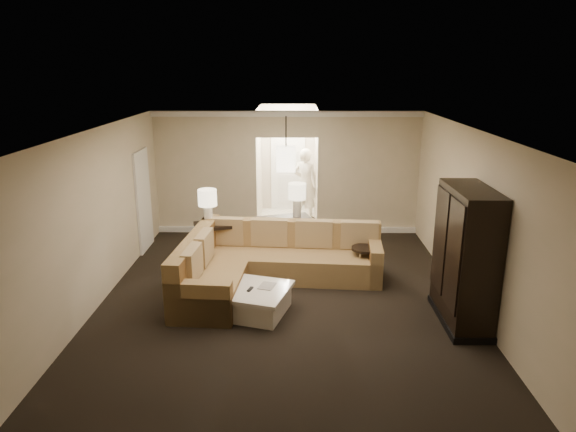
{
  "coord_description": "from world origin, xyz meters",
  "views": [
    {
      "loc": [
        0.16,
        -7.48,
        3.74
      ],
      "look_at": [
        0.06,
        1.2,
        1.2
      ],
      "focal_mm": 32.0,
      "sensor_mm": 36.0,
      "label": 1
    }
  ],
  "objects_px": {
    "coffee_table": "(255,300)",
    "console_table": "(254,237)",
    "person": "(305,180)",
    "armoire": "(465,260)",
    "drink_table": "(365,256)",
    "sectional_sofa": "(264,263)"
  },
  "relations": [
    {
      "from": "console_table",
      "to": "armoire",
      "type": "relative_size",
      "value": 1.11
    },
    {
      "from": "sectional_sofa",
      "to": "armoire",
      "type": "xyz_separation_m",
      "value": [
        3.05,
        -1.35,
        0.6
      ]
    },
    {
      "from": "person",
      "to": "armoire",
      "type": "bearing_deg",
      "value": 136.42
    },
    {
      "from": "console_table",
      "to": "drink_table",
      "type": "relative_size",
      "value": 3.78
    },
    {
      "from": "drink_table",
      "to": "sectional_sofa",
      "type": "bearing_deg",
      "value": -173.0
    },
    {
      "from": "coffee_table",
      "to": "person",
      "type": "height_order",
      "value": "person"
    },
    {
      "from": "console_table",
      "to": "drink_table",
      "type": "bearing_deg",
      "value": -38.51
    },
    {
      "from": "console_table",
      "to": "drink_table",
      "type": "distance_m",
      "value": 2.21
    },
    {
      "from": "armoire",
      "to": "console_table",
      "type": "bearing_deg",
      "value": 144.29
    },
    {
      "from": "coffee_table",
      "to": "person",
      "type": "bearing_deg",
      "value": 80.39
    },
    {
      "from": "armoire",
      "to": "person",
      "type": "bearing_deg",
      "value": 112.08
    },
    {
      "from": "console_table",
      "to": "person",
      "type": "bearing_deg",
      "value": 54.02
    },
    {
      "from": "sectional_sofa",
      "to": "console_table",
      "type": "height_order",
      "value": "sectional_sofa"
    },
    {
      "from": "coffee_table",
      "to": "console_table",
      "type": "distance_m",
      "value": 2.18
    },
    {
      "from": "coffee_table",
      "to": "person",
      "type": "distance_m",
      "value": 5.43
    },
    {
      "from": "sectional_sofa",
      "to": "console_table",
      "type": "distance_m",
      "value": 1.06
    },
    {
      "from": "coffee_table",
      "to": "armoire",
      "type": "bearing_deg",
      "value": -4.03
    },
    {
      "from": "coffee_table",
      "to": "drink_table",
      "type": "height_order",
      "value": "drink_table"
    },
    {
      "from": "sectional_sofa",
      "to": "coffee_table",
      "type": "distance_m",
      "value": 1.15
    },
    {
      "from": "coffee_table",
      "to": "drink_table",
      "type": "distance_m",
      "value": 2.34
    },
    {
      "from": "sectional_sofa",
      "to": "person",
      "type": "height_order",
      "value": "person"
    },
    {
      "from": "coffee_table",
      "to": "drink_table",
      "type": "xyz_separation_m",
      "value": [
        1.89,
        1.35,
        0.23
      ]
    }
  ]
}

